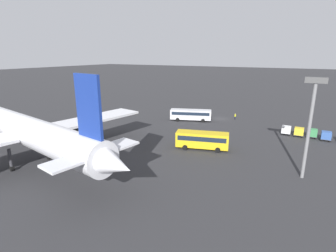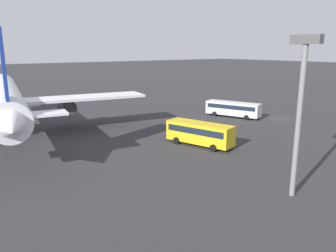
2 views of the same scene
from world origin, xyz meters
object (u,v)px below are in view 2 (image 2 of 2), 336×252
at_px(shuttle_bus_near, 233,108).
at_px(shuttle_bus_far, 200,132).
at_px(airplane, 6,98).
at_px(worker_person, 299,117).

distance_m(shuttle_bus_near, shuttle_bus_far, 22.33).
height_order(airplane, shuttle_bus_far, airplane).
relative_size(airplane, worker_person, 30.05).
bearing_deg(airplane, shuttle_bus_far, -128.85).
bearing_deg(shuttle_bus_near, airplane, 52.93).
bearing_deg(shuttle_bus_far, airplane, 25.66).
relative_size(shuttle_bus_near, shuttle_bus_far, 1.09).
distance_m(airplane, shuttle_bus_far, 31.81).
bearing_deg(worker_person, shuttle_bus_near, 34.52).
relative_size(shuttle_bus_far, worker_person, 6.02).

